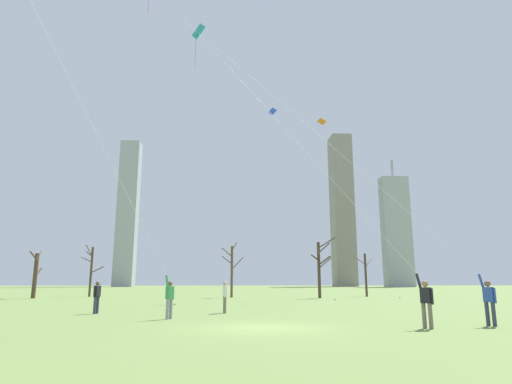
% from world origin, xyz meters
% --- Properties ---
extents(ground_plane, '(400.00, 400.00, 0.00)m').
position_xyz_m(ground_plane, '(0.00, 0.00, 0.00)').
color(ground_plane, olive).
extents(kite_flyer_foreground_right_purple, '(11.81, 6.59, 18.05)m').
position_xyz_m(kite_flyer_foreground_right_purple, '(3.78, 0.38, 3.54)').
color(kite_flyer_foreground_right_purple, '#726656').
rests_on(kite_flyer_foreground_right_purple, ground).
extents(kite_flyer_foreground_left_teal, '(12.17, 7.85, 16.55)m').
position_xyz_m(kite_flyer_foreground_left_teal, '(5.74, 1.71, 4.17)').
color(kite_flyer_foreground_left_teal, '#33384C').
rests_on(kite_flyer_foreground_left_teal, ground).
extents(kite_flyer_far_back_green, '(4.78, 9.05, 11.86)m').
position_xyz_m(kite_flyer_far_back_green, '(-4.49, 2.67, 2.44)').
color(kite_flyer_far_back_green, gray).
rests_on(kite_flyer_far_back_green, ground).
extents(bystander_strolling_midfield, '(0.24, 0.51, 1.62)m').
position_xyz_m(bystander_strolling_midfield, '(-1.54, 7.45, 0.90)').
color(bystander_strolling_midfield, '#726656').
rests_on(bystander_strolling_midfield, ground).
extents(bystander_far_off_by_trees, '(0.30, 0.49, 1.62)m').
position_xyz_m(bystander_far_off_by_trees, '(-8.04, 7.38, 0.90)').
color(bystander_far_off_by_trees, '#33384C').
rests_on(bystander_far_off_by_trees, ground).
extents(distant_kite_drifting_right_blue, '(5.73, 1.95, 18.80)m').
position_xyz_m(distant_kite_drifting_right_blue, '(3.20, 24.76, 16.63)').
color(distant_kite_drifting_right_blue, blue).
rests_on(distant_kite_drifting_right_blue, ground).
extents(distant_kite_drifting_left_orange, '(8.08, 1.49, 18.37)m').
position_xyz_m(distant_kite_drifting_left_orange, '(8.72, 26.43, 16.08)').
color(distant_kite_drifting_left_orange, orange).
rests_on(distant_kite_drifting_left_orange, ground).
extents(distant_kite_low_near_trees_white, '(2.28, 3.54, 23.92)m').
position_xyz_m(distant_kite_low_near_trees_white, '(-3.38, 13.16, 20.10)').
color(distant_kite_low_near_trees_white, white).
rests_on(distant_kite_low_near_trees_white, ground).
extents(bare_tree_left_of_center, '(2.78, 1.68, 6.15)m').
position_xyz_m(bare_tree_left_of_center, '(7.73, 28.31, 3.10)').
color(bare_tree_left_of_center, '#423326').
rests_on(bare_tree_left_of_center, ground).
extents(bare_tree_right_of_center, '(2.41, 2.81, 5.69)m').
position_xyz_m(bare_tree_right_of_center, '(-1.18, 31.02, 2.98)').
color(bare_tree_right_of_center, brown).
rests_on(bare_tree_right_of_center, ground).
extents(bare_tree_rightmost, '(2.05, 2.35, 5.57)m').
position_xyz_m(bare_tree_rightmost, '(-16.78, 34.11, 2.92)').
color(bare_tree_rightmost, '#4C3828').
rests_on(bare_tree_rightmost, ground).
extents(bare_tree_center, '(2.25, 1.61, 4.70)m').
position_xyz_m(bare_tree_center, '(13.73, 32.65, 2.57)').
color(bare_tree_center, '#423326').
rests_on(bare_tree_center, ground).
extents(bare_tree_far_right_edge, '(0.99, 2.94, 4.78)m').
position_xyz_m(bare_tree_far_right_edge, '(-20.72, 29.38, 2.43)').
color(bare_tree_far_right_edge, '#4C3828').
rests_on(bare_tree_far_right_edge, ground).
extents(skyline_mid_tower_right, '(7.48, 9.22, 57.25)m').
position_xyz_m(skyline_mid_tower_right, '(40.44, 144.14, 28.62)').
color(skyline_mid_tower_right, gray).
rests_on(skyline_mid_tower_right, ground).
extents(skyline_slender_spire, '(6.87, 5.84, 52.56)m').
position_xyz_m(skyline_slender_spire, '(-38.84, 141.05, 26.28)').
color(skyline_slender_spire, '#9EA3AD').
rests_on(skyline_slender_spire, ground).
extents(skyline_mid_tower_left, '(9.09, 5.19, 43.89)m').
position_xyz_m(skyline_mid_tower_left, '(54.81, 128.63, 18.73)').
color(skyline_mid_tower_left, '#9EA3AD').
rests_on(skyline_mid_tower_left, ground).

